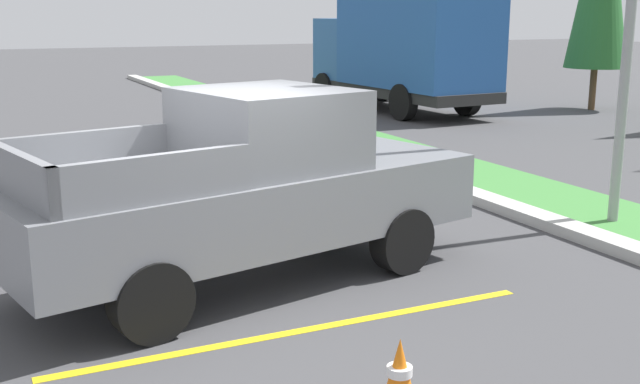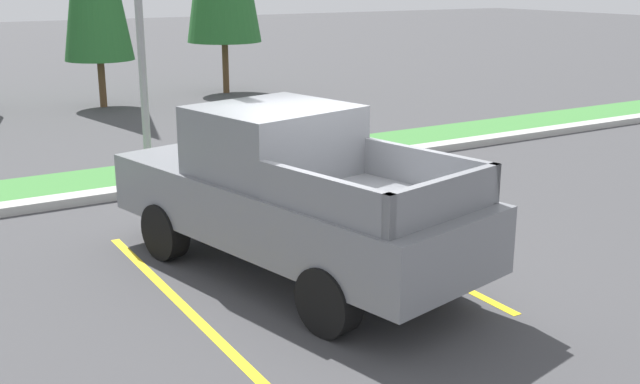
# 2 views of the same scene
# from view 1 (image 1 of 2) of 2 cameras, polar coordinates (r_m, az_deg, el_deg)

# --- Properties ---
(ground_plane) EXTENTS (120.00, 120.00, 0.00)m
(ground_plane) POSITION_cam_1_polar(r_m,az_deg,el_deg) (8.21, -7.55, -7.75)
(ground_plane) COLOR #424244
(parking_line_near) EXTENTS (0.12, 4.80, 0.01)m
(parking_line_near) POSITION_cam_1_polar(r_m,az_deg,el_deg) (10.11, -8.38, -3.72)
(parking_line_near) COLOR yellow
(parking_line_near) RESTS_ON ground
(parking_line_far) EXTENTS (0.12, 4.80, 0.01)m
(parking_line_far) POSITION_cam_1_polar(r_m,az_deg,el_deg) (7.37, -1.20, -10.10)
(parking_line_far) COLOR yellow
(parking_line_far) RESTS_ON ground
(curb_strip) EXTENTS (56.00, 0.40, 0.15)m
(curb_strip) POSITION_cam_1_polar(r_m,az_deg,el_deg) (10.71, 18.85, -2.96)
(curb_strip) COLOR #B2B2AD
(curb_strip) RESTS_ON ground
(pickup_truck_main) EXTENTS (2.99, 5.51, 2.10)m
(pickup_truck_main) POSITION_cam_1_polar(r_m,az_deg,el_deg) (8.45, -5.23, 0.28)
(pickup_truck_main) COLOR black
(pickup_truck_main) RESTS_ON ground
(cargo_truck_distant) EXTENTS (6.92, 2.81, 3.40)m
(cargo_truck_distant) POSITION_cam_1_polar(r_m,az_deg,el_deg) (23.30, 6.13, 10.41)
(cargo_truck_distant) COLOR black
(cargo_truck_distant) RESTS_ON ground
(traffic_cone) EXTENTS (0.36, 0.36, 0.60)m
(traffic_cone) POSITION_cam_1_polar(r_m,az_deg,el_deg) (5.87, 5.85, -13.42)
(traffic_cone) COLOR orange
(traffic_cone) RESTS_ON ground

